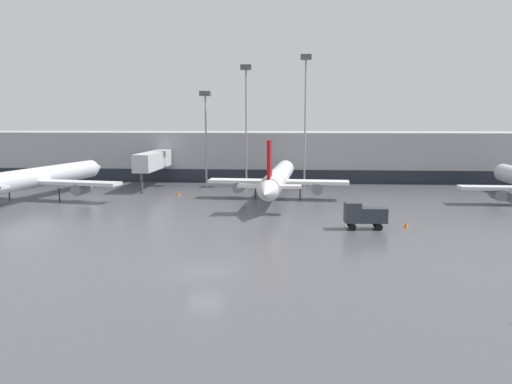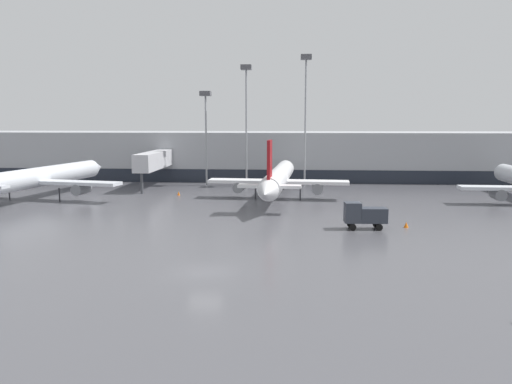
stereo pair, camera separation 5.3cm
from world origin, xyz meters
TOP-DOWN VIEW (x-y plane):
  - ground_plane at (0.00, 0.00)m, footprint 320.00×320.00m
  - terminal_building at (-0.08, 61.91)m, footprint 160.00×31.40m
  - parked_jet_0 at (4.54, 35.35)m, footprint 20.19×34.03m
  - parked_jet_3 at (-29.64, 32.09)m, footprint 25.62×33.83m
  - service_truck_0 at (13.95, 15.88)m, footprint 4.41×1.89m
  - traffic_cone_1 at (-10.54, 37.93)m, footprint 0.43×0.43m
  - traffic_cone_3 at (18.52, 16.94)m, footprint 0.49×0.49m
  - apron_light_mast_3 at (-8.25, 49.76)m, footprint 1.80×1.80m
  - apron_light_mast_4 at (8.72, 50.22)m, footprint 1.80×1.80m
  - apron_light_mast_5 at (-1.37, 50.61)m, footprint 1.80×1.80m

SIDE VIEW (x-z plane):
  - ground_plane at x=0.00m, z-range 0.00..0.00m
  - traffic_cone_1 at x=-10.54m, z-range 0.00..0.58m
  - traffic_cone_3 at x=18.52m, z-range 0.00..0.58m
  - service_truck_0 at x=13.95m, z-range 0.14..2.95m
  - parked_jet_0 at x=4.54m, z-range -1.43..7.46m
  - parked_jet_3 at x=-29.64m, z-range -1.98..8.31m
  - terminal_building at x=-0.08m, z-range 0.00..9.00m
  - apron_light_mast_3 at x=-8.25m, z-range 4.86..21.00m
  - apron_light_mast_5 at x=-1.37m, z-range 5.69..26.21m
  - apron_light_mast_4 at x=8.72m, z-range 5.95..28.03m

